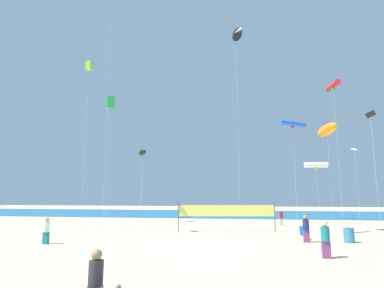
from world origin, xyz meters
name	(u,v)px	position (x,y,z in m)	size (l,w,h in m)	color
ground_plane	(202,250)	(0.00, 0.00, 0.00)	(120.00, 120.00, 0.00)	beige
ocean_band	(225,214)	(0.00, 31.87, 0.00)	(120.00, 20.00, 0.01)	#1E6B99
mother_figure	(96,280)	(-1.68, -9.87, 0.90)	(0.38, 0.38, 1.68)	#EA7260
beachgoer_maroon_shirt	(281,217)	(6.22, 14.61, 0.84)	(0.36, 0.36, 1.58)	#99B28C
beachgoer_teal_shirt	(325,238)	(6.24, -1.32, 0.97)	(0.41, 0.41, 1.81)	#7A3872
beachgoer_white_shirt	(46,230)	(-9.94, 0.71, 0.87)	(0.37, 0.37, 1.63)	#19727A
beachgoer_navy_shirt	(306,228)	(6.37, 3.74, 0.93)	(0.40, 0.40, 1.74)	#7A3872
folding_beach_chair	(304,233)	(6.46, 4.96, 0.47)	(0.52, 0.65, 0.89)	#1959B2
trash_barrel	(349,235)	(9.05, 4.01, 0.47)	(0.65, 0.65, 0.93)	teal
volleyball_net	(227,212)	(1.08, 8.31, 1.63)	(7.86, 1.18, 2.40)	#4C4C51
beach_handbag	(292,238)	(5.63, 4.90, 0.13)	(0.33, 0.16, 0.26)	white
kite_white_tube	(316,165)	(10.23, 16.21, 6.06)	(2.43, 0.93, 6.37)	silver
kite_black_diamond	(370,115)	(12.20, 7.04, 9.09)	(0.77, 0.76, 9.42)	silver
kite_cyan_diamond	(110,47)	(-11.75, 13.09, 19.26)	(0.51, 0.52, 21.52)	silver
kite_black_delta	(236,34)	(2.24, 17.03, 21.90)	(1.52, 1.56, 22.79)	silver
kite_white_diamond	(355,150)	(12.07, 10.36, 6.84)	(0.79, 0.79, 7.07)	silver
kite_orange_inflatable	(327,130)	(9.51, 8.87, 8.37)	(1.64, 2.85, 9.08)	silver
kite_red_tube	(333,86)	(13.19, 18.50, 15.40)	(1.00, 2.62, 15.77)	silver
kite_black_inflatable	(142,153)	(-5.64, 6.53, 6.43)	(1.12, 1.31, 6.79)	silver
kite_blue_tube	(292,124)	(6.43, 7.02, 8.55)	(2.36, 1.80, 8.78)	silver
kite_lime_box	(89,66)	(-13.68, 12.27, 16.80)	(0.59, 0.59, 17.33)	silver
kite_green_box	(111,103)	(-13.86, 18.79, 14.62)	(1.26, 1.26, 15.39)	silver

